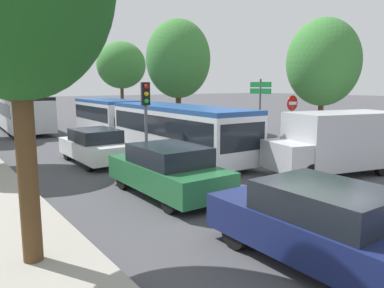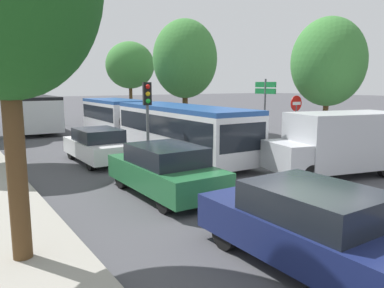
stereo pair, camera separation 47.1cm
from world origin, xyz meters
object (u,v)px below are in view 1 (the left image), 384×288
Objects in this scene: articulated_bus at (144,122)px; traffic_light at (146,105)px; queued_car_navy at (321,225)px; no_entry_sign at (292,116)px; queued_car_green at (168,170)px; tree_right_mid at (178,61)px; city_bus_rear at (19,110)px; direction_sign_post at (260,99)px; queued_car_white at (95,146)px; tree_right_far at (122,66)px; white_van at (337,141)px; tree_right_near at (322,65)px.

traffic_light reaches higher than articulated_bus.
traffic_light is (1.43, 9.18, 1.72)m from queued_car_navy.
traffic_light reaches higher than no_entry_sign.
tree_right_mid is at bearing -34.54° from queued_car_green.
direction_sign_post is (8.85, -15.67, 1.09)m from city_bus_rear.
queued_car_navy is 1.05× the size of queued_car_white.
direction_sign_post is at bearing -40.72° from queued_car_navy.
tree_right_far is (9.20, 27.54, 4.13)m from queued_car_navy.
articulated_bus is 3.61× the size of queued_car_navy.
tree_right_mid is (8.85, 12.70, 4.13)m from queued_car_green.
traffic_light is at bearing -112.93° from tree_right_far.
direction_sign_post reaches higher than queued_car_navy.
tree_right_far is (0.29, 9.45, -0.00)m from tree_right_mid.
tree_right_far is at bearing -82.65° from white_van.
tree_right_far reaches higher than traffic_light.
queued_car_white is 1.17× the size of direction_sign_post.
no_entry_sign is at bearing -93.64° from tree_right_far.
queued_car_navy is at bearing -179.89° from queued_car_white.
queued_car_green is at bearing -124.87° from tree_right_mid.
city_bus_rear is 2.67× the size of queued_car_green.
tree_right_mid is (5.18, 4.47, 3.55)m from articulated_bus.
no_entry_sign is 0.78× the size of direction_sign_post.
tree_right_far is at bearing 88.22° from tree_right_mid.
city_bus_rear is 14.71m from queued_car_white.
tree_right_near is (9.55, 6.94, 3.45)m from queued_car_navy.
queued_car_white is 1.24× the size of traffic_light.
tree_right_mid reaches higher than tree_right_far.
tree_right_far is (5.47, 13.92, 3.54)m from articulated_bus.
traffic_light is 8.59m from tree_right_near.
tree_right_mid is at bearing 93.29° from tree_right_near.
queued_car_white is at bearing -119.21° from tree_right_far.
tree_right_far is at bearing 171.63° from traffic_light.
tree_right_far is (9.14, 22.15, 4.13)m from queued_car_green.
tree_right_near is at bearing 98.39° from direction_sign_post.
tree_right_near is (0.68, -3.24, 1.67)m from direction_sign_post.
queued_car_green is 0.62× the size of tree_right_far.
queued_car_white is 0.59× the size of tree_right_far.
tree_right_mid is (8.89, -7.76, 3.45)m from city_bus_rear.
queued_car_green is 1.05× the size of queued_car_white.
articulated_bus is at bearing -55.92° from queued_car_white.
white_van is 0.69× the size of tree_right_mid.
city_bus_rear is at bearing -160.58° from traffic_light.
queued_car_green is 4.39m from traffic_light.
traffic_light is 0.94× the size of direction_sign_post.
queued_car_green is at bearing -112.43° from tree_right_far.
direction_sign_post reaches higher than traffic_light.
direction_sign_post is at bearing 101.87° from tree_right_near.
queued_car_white is at bearing -9.78° from direction_sign_post.
no_entry_sign is (4.18, -6.37, 0.51)m from articulated_bus.
articulated_bus is at bearing -111.46° from tree_right_far.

